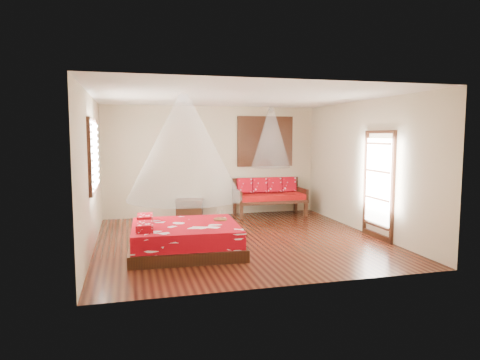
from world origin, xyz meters
The scene contains 10 objects.
room centered at (0.00, 0.00, 1.40)m, with size 5.54×5.54×2.84m.
bed centered at (-1.17, -0.67, 0.25)m, with size 2.01×1.84×0.63m.
daybed centered at (1.42, 2.38, 0.52)m, with size 1.83×0.81×0.95m.
storage_chest centered at (-0.65, 2.45, 0.24)m, with size 0.77×0.63×0.47m.
shutter_panel centered at (1.42, 2.72, 1.90)m, with size 1.52×0.06×1.32m.
window_left centered at (-2.71, 0.20, 1.70)m, with size 0.10×1.74×1.34m.
glazed_door centered at (2.72, -0.60, 1.07)m, with size 0.08×1.02×2.16m.
wine_tray centered at (-0.48, -0.46, 0.55)m, with size 0.25×0.25×0.20m.
mosquito_net_main centered at (-1.16, -0.67, 1.85)m, with size 2.02×2.02×1.80m, color white.
mosquito_net_daybed centered at (1.42, 2.25, 2.00)m, with size 0.99×0.99×1.50m, color white.
Camera 1 is at (-2.10, -8.09, 2.07)m, focal length 32.00 mm.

